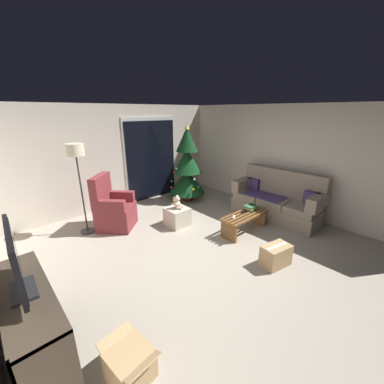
% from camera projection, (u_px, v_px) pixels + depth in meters
% --- Properties ---
extents(ground_plane, '(7.00, 7.00, 0.00)m').
position_uv_depth(ground_plane, '(202.00, 253.00, 4.16)').
color(ground_plane, '#9E9384').
extents(wall_back, '(5.72, 0.12, 2.50)m').
position_uv_depth(wall_back, '(116.00, 157.00, 5.90)').
color(wall_back, beige).
rests_on(wall_back, ground).
extents(wall_right, '(0.12, 6.00, 2.50)m').
position_uv_depth(wall_right, '(290.00, 160.00, 5.58)').
color(wall_right, beige).
rests_on(wall_right, ground).
extents(patio_door_frame, '(1.60, 0.02, 2.20)m').
position_uv_depth(patio_door_frame, '(151.00, 159.00, 6.52)').
color(patio_door_frame, silver).
rests_on(patio_door_frame, ground).
extents(patio_door_glass, '(1.50, 0.02, 2.10)m').
position_uv_depth(patio_door_glass, '(152.00, 161.00, 6.53)').
color(patio_door_glass, black).
rests_on(patio_door_glass, ground).
extents(couch, '(0.85, 1.97, 1.08)m').
position_uv_depth(couch, '(277.00, 201.00, 5.46)').
color(couch, gray).
rests_on(couch, ground).
extents(coffee_table, '(1.10, 0.40, 0.39)m').
position_uv_depth(coffee_table, '(245.00, 220.00, 4.81)').
color(coffee_table, brown).
rests_on(coffee_table, ground).
extents(remote_white, '(0.15, 0.13, 0.02)m').
position_uv_depth(remote_white, '(234.00, 217.00, 4.61)').
color(remote_white, silver).
rests_on(remote_white, coffee_table).
extents(remote_black, '(0.16, 0.05, 0.02)m').
position_uv_depth(remote_black, '(244.00, 212.00, 4.87)').
color(remote_black, black).
rests_on(remote_black, coffee_table).
extents(book_stack, '(0.28, 0.23, 0.09)m').
position_uv_depth(book_stack, '(251.00, 207.00, 4.99)').
color(book_stack, '#337042').
rests_on(book_stack, coffee_table).
extents(cell_phone, '(0.09, 0.15, 0.01)m').
position_uv_depth(cell_phone, '(252.00, 205.00, 4.98)').
color(cell_phone, black).
rests_on(cell_phone, book_stack).
extents(christmas_tree, '(0.97, 0.97, 2.02)m').
position_uv_depth(christmas_tree, '(187.00, 168.00, 6.36)').
color(christmas_tree, '#4C1E19').
rests_on(christmas_tree, ground).
extents(armchair, '(0.97, 0.97, 1.13)m').
position_uv_depth(armchair, '(113.00, 209.00, 4.96)').
color(armchair, maroon).
rests_on(armchair, ground).
extents(floor_lamp, '(0.32, 0.32, 1.78)m').
position_uv_depth(floor_lamp, '(76.00, 159.00, 4.40)').
color(floor_lamp, '#2D2D30').
rests_on(floor_lamp, ground).
extents(media_shelf, '(0.40, 1.40, 0.82)m').
position_uv_depth(media_shelf, '(31.00, 334.00, 2.21)').
color(media_shelf, '#382D23').
rests_on(media_shelf, ground).
extents(television, '(0.22, 0.84, 0.61)m').
position_uv_depth(television, '(16.00, 261.00, 2.03)').
color(television, black).
rests_on(television, media_shelf).
extents(ottoman, '(0.44, 0.44, 0.39)m').
position_uv_depth(ottoman, '(177.00, 217.00, 5.12)').
color(ottoman, beige).
rests_on(ottoman, ground).
extents(teddy_bear_cream, '(0.21, 0.22, 0.29)m').
position_uv_depth(teddy_bear_cream, '(177.00, 203.00, 5.01)').
color(teddy_bear_cream, beige).
rests_on(teddy_bear_cream, ottoman).
extents(teddy_bear_honey_by_tree, '(0.22, 0.21, 0.29)m').
position_uv_depth(teddy_bear_honey_by_tree, '(175.00, 203.00, 6.04)').
color(teddy_bear_honey_by_tree, tan).
rests_on(teddy_bear_honey_by_tree, ground).
extents(cardboard_box_taped_mid_floor, '(0.51, 0.36, 0.35)m').
position_uv_depth(cardboard_box_taped_mid_floor, '(276.00, 255.00, 3.78)').
color(cardboard_box_taped_mid_floor, tan).
rests_on(cardboard_box_taped_mid_floor, ground).
extents(cardboard_box_open_near_shelf, '(0.40, 0.55, 0.38)m').
position_uv_depth(cardboard_box_open_near_shelf, '(130.00, 365.00, 2.15)').
color(cardboard_box_open_near_shelf, tan).
rests_on(cardboard_box_open_near_shelf, ground).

